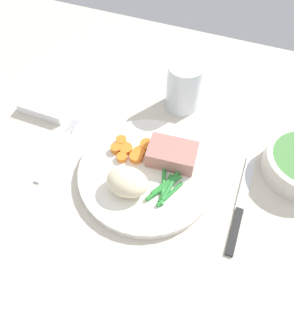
% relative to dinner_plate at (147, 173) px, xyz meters
% --- Properties ---
extents(dining_table, '(1.20, 0.90, 0.02)m').
position_rel_dinner_plate_xyz_m(dining_table, '(-0.02, 0.02, -0.02)').
color(dining_table, beige).
rests_on(dining_table, ground).
extents(dinner_plate, '(0.25, 0.25, 0.02)m').
position_rel_dinner_plate_xyz_m(dinner_plate, '(0.00, 0.00, 0.00)').
color(dinner_plate, white).
rests_on(dinner_plate, dining_table).
extents(meat_portion, '(0.09, 0.06, 0.03)m').
position_rel_dinner_plate_xyz_m(meat_portion, '(0.03, 0.04, 0.03)').
color(meat_portion, '#B2756B').
rests_on(meat_portion, dinner_plate).
extents(mashed_potatoes, '(0.07, 0.06, 0.04)m').
position_rel_dinner_plate_xyz_m(mashed_potatoes, '(-0.02, -0.05, 0.03)').
color(mashed_potatoes, beige).
rests_on(mashed_potatoes, dinner_plate).
extents(carrot_slices, '(0.07, 0.06, 0.01)m').
position_rel_dinner_plate_xyz_m(carrot_slices, '(-0.04, 0.03, 0.01)').
color(carrot_slices, orange).
rests_on(carrot_slices, dinner_plate).
extents(green_beans, '(0.05, 0.09, 0.01)m').
position_rel_dinner_plate_xyz_m(green_beans, '(0.04, -0.02, 0.01)').
color(green_beans, '#2D8C38').
rests_on(green_beans, dinner_plate).
extents(fork, '(0.01, 0.17, 0.00)m').
position_rel_dinner_plate_xyz_m(fork, '(-0.19, -0.00, -0.01)').
color(fork, silver).
rests_on(fork, dining_table).
extents(knife, '(0.02, 0.20, 0.01)m').
position_rel_dinner_plate_xyz_m(knife, '(0.18, -0.00, -0.01)').
color(knife, black).
rests_on(knife, dining_table).
extents(water_glass, '(0.07, 0.07, 0.10)m').
position_rel_dinner_plate_xyz_m(water_glass, '(0.01, 0.20, 0.04)').
color(water_glass, silver).
rests_on(water_glass, dining_table).
extents(napkin, '(0.10, 0.14, 0.02)m').
position_rel_dinner_plate_xyz_m(napkin, '(-0.26, 0.12, 0.00)').
color(napkin, white).
rests_on(napkin, dining_table).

